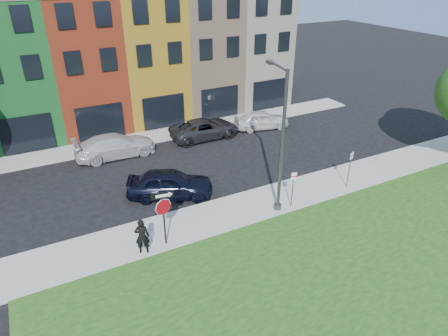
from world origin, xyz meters
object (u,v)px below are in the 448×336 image
street_lamp (280,143)px  sedan_near (170,184)px  man (142,236)px  stop_sign (163,208)px

street_lamp → sedan_near: bearing=150.7°
man → sedan_near: size_ratio=0.35×
stop_sign → street_lamp: 6.76m
sedan_near → street_lamp: (4.70, -3.93, 3.15)m
man → street_lamp: (7.65, 0.37, 2.96)m
stop_sign → street_lamp: size_ratio=0.38×
man → sedan_near: 5.22m
street_lamp → man: bearing=-166.6°
stop_sign → sedan_near: (1.81, 4.19, -1.34)m
sedan_near → street_lamp: 6.89m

